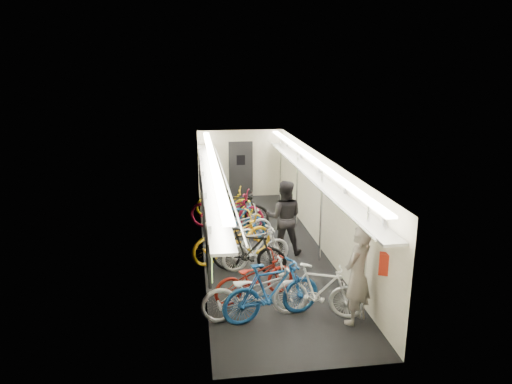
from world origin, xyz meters
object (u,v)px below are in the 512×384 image
object	(u,v)px
bicycle_1	(272,291)
backpack	(387,264)
passenger_mid	(284,217)
passenger_near	(358,275)
bicycle_0	(255,292)

from	to	relation	value
bicycle_1	backpack	size ratio (longest dim) A/B	4.99
passenger_mid	passenger_near	bearing A→B (deg)	113.72
bicycle_1	backpack	bearing A→B (deg)	-123.62
bicycle_0	passenger_near	distance (m)	1.87
backpack	passenger_near	bearing A→B (deg)	157.14
bicycle_0	bicycle_1	bearing A→B (deg)	-112.93
passenger_near	backpack	world-z (taller)	passenger_near
bicycle_0	passenger_mid	size ratio (longest dim) A/B	1.08
bicycle_0	passenger_near	xyz separation A→B (m)	(1.79, -0.39, 0.40)
bicycle_0	backpack	size ratio (longest dim) A/B	5.26
passenger_mid	backpack	distance (m)	3.90
bicycle_0	backpack	bearing A→B (deg)	-115.58
bicycle_1	passenger_near	size ratio (longest dim) A/B	1.03
bicycle_0	bicycle_1	world-z (taller)	bicycle_1
bicycle_0	backpack	distance (m)	2.40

